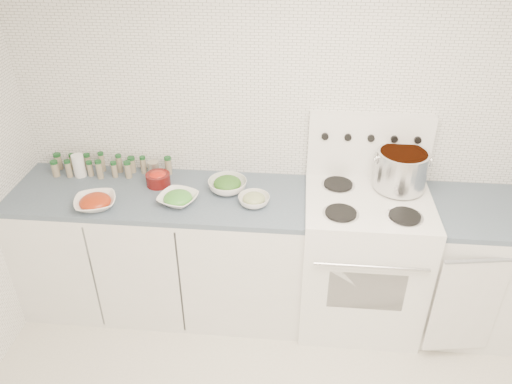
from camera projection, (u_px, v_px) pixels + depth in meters
name	position (u px, v px, depth m)	size (l,w,h in m)	color
room_walls	(284.00, 226.00, 1.70)	(3.54, 3.04, 2.52)	white
counter_left	(164.00, 250.00, 3.35)	(1.85, 0.62, 0.90)	white
stove	(361.00, 256.00, 3.22)	(0.76, 0.70, 1.36)	white
counter_right	(491.00, 269.00, 3.19)	(0.89, 0.69, 0.90)	white
stock_pot	(401.00, 168.00, 3.02)	(0.33, 0.31, 0.24)	silver
bowl_tomato	(95.00, 202.00, 2.96)	(0.30, 0.30, 0.08)	white
bowl_snowpea	(178.00, 198.00, 3.00)	(0.29, 0.29, 0.08)	white
bowl_broccoli	(227.00, 185.00, 3.11)	(0.31, 0.31, 0.10)	white
bowl_zucchini	(254.00, 200.00, 2.99)	(0.24, 0.24, 0.08)	white
bowl_pepper	(158.00, 178.00, 3.18)	(0.15, 0.15, 0.10)	#500F0D
salt_canister	(79.00, 166.00, 3.26)	(0.08, 0.08, 0.15)	white
tin_can	(154.00, 168.00, 3.28)	(0.07, 0.07, 0.10)	#B6AD9A
spice_cluster	(103.00, 165.00, 3.29)	(0.80, 0.16, 0.14)	gray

